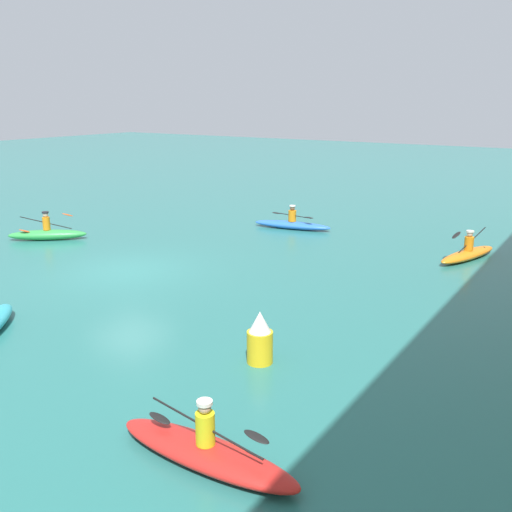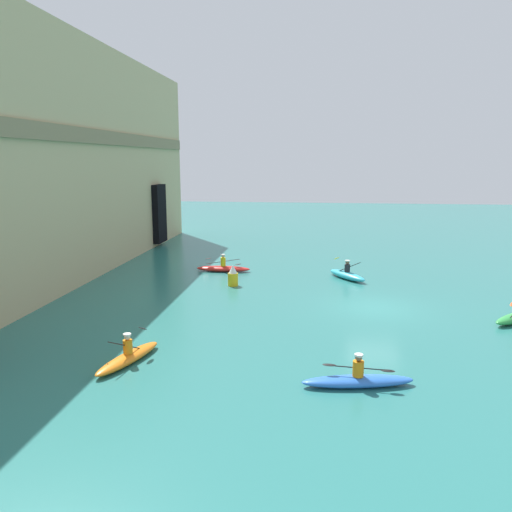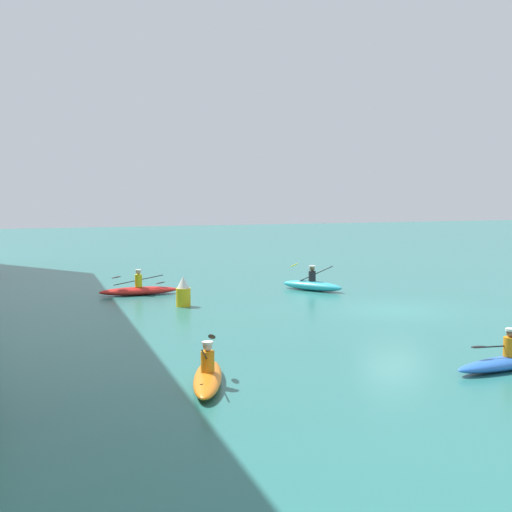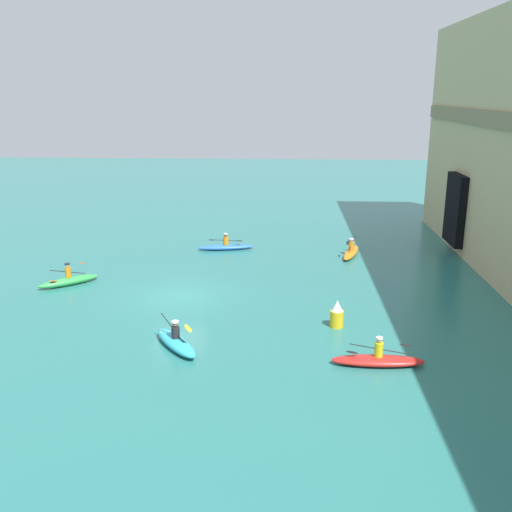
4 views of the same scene
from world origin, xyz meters
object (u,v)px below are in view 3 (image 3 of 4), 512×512
at_px(kayak_cyan, 312,285).
at_px(kayak_blue, 510,361).
at_px(kayak_red, 139,290).
at_px(marker_buoy, 183,292).
at_px(kayak_orange, 208,377).

bearing_deg(kayak_cyan, kayak_blue, 142.53).
distance_m(kayak_red, marker_buoy, 3.75).
xyz_separation_m(kayak_cyan, kayak_blue, (-14.57, 0.45, -0.04)).
xyz_separation_m(kayak_cyan, kayak_red, (1.07, 7.73, -0.04)).
xyz_separation_m(kayak_red, marker_buoy, (-3.53, -1.23, 0.34)).
bearing_deg(marker_buoy, kayak_blue, -153.48).
distance_m(kayak_blue, kayak_orange, 7.90).
bearing_deg(kayak_blue, kayak_red, 104.48).
xyz_separation_m(kayak_orange, kayak_red, (14.74, -0.57, -0.00)).
distance_m(kayak_cyan, kayak_orange, 15.99).
relative_size(kayak_blue, marker_buoy, 3.02).
distance_m(kayak_cyan, marker_buoy, 6.95).
height_order(kayak_orange, marker_buoy, marker_buoy).
bearing_deg(marker_buoy, kayak_orange, 170.86).
relative_size(kayak_red, marker_buoy, 2.86).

